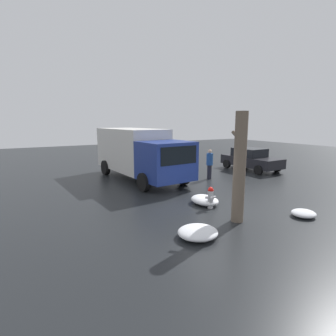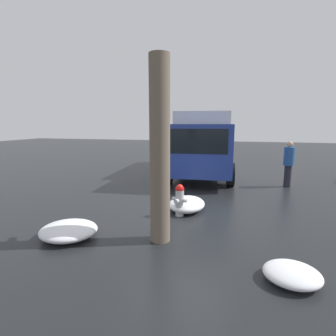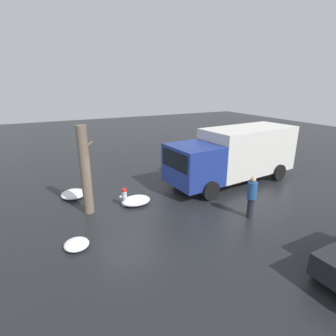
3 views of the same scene
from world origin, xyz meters
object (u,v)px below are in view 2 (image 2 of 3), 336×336
(delivery_truck, at_px, (203,140))
(pedestrian, at_px, (289,162))
(tree_trunk, at_px, (160,152))
(fire_hydrant, at_px, (180,200))

(delivery_truck, relative_size, pedestrian, 4.39)
(tree_trunk, xyz_separation_m, delivery_truck, (7.76, 0.15, -0.25))
(pedestrian, bearing_deg, fire_hydrant, 133.08)
(fire_hydrant, bearing_deg, delivery_truck, -160.16)
(fire_hydrant, bearing_deg, tree_trunk, 14.83)
(tree_trunk, bearing_deg, pedestrian, -30.63)
(fire_hydrant, relative_size, tree_trunk, 0.23)
(fire_hydrant, height_order, pedestrian, pedestrian)
(fire_hydrant, xyz_separation_m, tree_trunk, (-1.50, 0.08, 1.39))
(tree_trunk, height_order, delivery_truck, tree_trunk)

